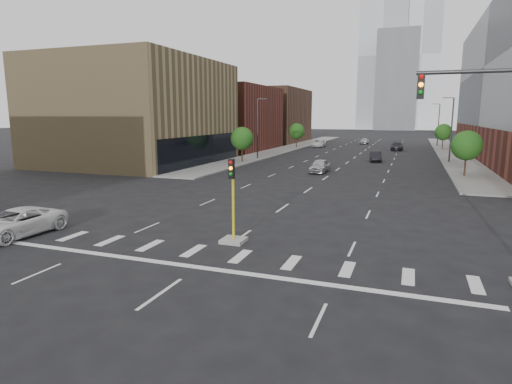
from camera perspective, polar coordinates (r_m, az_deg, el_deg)
The scene contains 23 objects.
ground at distance 15.33m, azimuth -16.80°, elevation -15.64°, with size 400.00×400.00×0.00m, color black.
sidewalk_left_far at distance 88.36m, azimuth 4.61°, elevation 5.92°, with size 5.00×92.00×0.15m, color gray.
sidewalk_right_far at distance 85.41m, azimuth 24.46°, elevation 4.90°, with size 5.00×92.00×0.15m, color gray.
building_left_mid at distance 62.38m, azimuth -15.45°, elevation 10.20°, with size 20.00×24.00×14.00m, color #9E8559.
building_left_far_a at distance 84.94m, azimuth -5.09°, elevation 9.74°, with size 20.00×22.00×12.00m, color brown.
building_left_far_b at distance 109.04m, azimuth 0.80°, elevation 10.13°, with size 20.00×24.00×13.00m, color brown.
tower_left at distance 233.25m, azimuth 16.59°, elevation 16.76°, with size 22.00×22.00×70.00m, color #B2B7BC.
tower_right at distance 272.98m, azimuth 21.15°, elevation 16.54°, with size 20.00×20.00×80.00m, color #B2B7BC.
tower_mid at distance 211.65m, azimuth 18.27°, elevation 13.85°, with size 18.00×18.00×44.00m, color slate.
median_traffic_signal at distance 22.35m, azimuth -3.06°, elevation -4.34°, with size 1.20×1.20×4.40m.
streetlight_right_a at distance 66.11m, azimuth 24.56°, elevation 7.91°, with size 1.60×0.22×9.07m.
streetlight_right_b at distance 101.05m, azimuth 23.12°, elevation 8.48°, with size 1.60×0.22×9.07m.
streetlight_left at distance 64.77m, azimuth 0.28°, elevation 8.79°, with size 1.60×0.22×9.07m.
tree_left_near at distance 60.37m, azimuth -1.88°, elevation 7.15°, with size 3.20×3.20×4.85m.
tree_left_far at distance 88.88m, azimuth 5.44°, elevation 8.07°, with size 3.20×3.20×4.85m.
tree_right_near at distance 51.31m, azimuth 26.29°, elevation 5.58°, with size 3.20×3.20×4.85m.
tree_right_far at distance 91.14m, azimuth 23.72°, elevation 7.32°, with size 3.20×3.20×4.85m.
car_near_left at distance 50.47m, azimuth 8.50°, elevation 3.47°, with size 1.83×4.56×1.55m, color #ACABB0.
car_mid_right at distance 64.47m, azimuth 15.65°, elevation 4.60°, with size 1.55×4.45×1.46m, color black.
car_far_left at distance 92.04m, azimuth 8.36°, elevation 6.46°, with size 2.62×5.68×1.58m, color silver.
car_deep_right at distance 86.37m, azimuth 18.29°, elevation 5.81°, with size 2.18×5.36×1.56m, color black.
car_distant at distance 103.64m, azimuth 14.25°, elevation 6.61°, with size 1.65×4.10×1.40m, color #B8B9BD.
parked_minivan at distance 27.01m, azimuth -29.31°, elevation -3.60°, with size 2.48×5.38×1.50m, color silver.
Camera 1 is at (8.54, -10.92, 6.56)m, focal length 30.00 mm.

